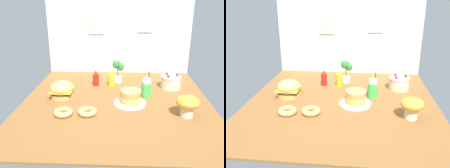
% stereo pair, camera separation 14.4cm
% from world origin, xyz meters
% --- Properties ---
extents(ground_plane, '(1.91, 2.02, 0.02)m').
position_xyz_m(ground_plane, '(0.00, 0.00, -0.01)').
color(ground_plane, brown).
extents(back_wall, '(1.91, 0.04, 0.96)m').
position_xyz_m(back_wall, '(-0.00, 1.01, 0.49)').
color(back_wall, beige).
rests_on(back_wall, ground_plane).
extents(burger, '(0.25, 0.25, 0.18)m').
position_xyz_m(burger, '(-0.57, 0.08, 0.09)').
color(burger, '#DBA859').
rests_on(burger, ground_plane).
extents(pancake_stack, '(0.32, 0.32, 0.17)m').
position_xyz_m(pancake_stack, '(0.14, -0.06, 0.07)').
color(pancake_stack, white).
rests_on(pancake_stack, ground_plane).
extents(layer_cake, '(0.24, 0.24, 0.17)m').
position_xyz_m(layer_cake, '(0.62, 0.41, 0.07)').
color(layer_cake, beige).
rests_on(layer_cake, ground_plane).
extents(ketchup_bottle, '(0.07, 0.07, 0.19)m').
position_xyz_m(ketchup_bottle, '(-0.26, 0.45, 0.09)').
color(ketchup_bottle, red).
rests_on(ketchup_bottle, ground_plane).
extents(mustard_bottle, '(0.07, 0.07, 0.19)m').
position_xyz_m(mustard_bottle, '(-0.07, 0.45, 0.09)').
color(mustard_bottle, yellow).
rests_on(mustard_bottle, ground_plane).
extents(cream_soda_cup, '(0.10, 0.10, 0.28)m').
position_xyz_m(cream_soda_cup, '(0.32, 0.13, 0.11)').
color(cream_soda_cup, green).
rests_on(cream_soda_cup, ground_plane).
extents(donut_pink_glaze, '(0.18, 0.18, 0.05)m').
position_xyz_m(donut_pink_glaze, '(-0.47, -0.33, 0.03)').
color(donut_pink_glaze, tan).
rests_on(donut_pink_glaze, ground_plane).
extents(donut_chocolate, '(0.18, 0.18, 0.05)m').
position_xyz_m(donut_chocolate, '(-0.25, -0.31, 0.03)').
color(donut_chocolate, tan).
rests_on(donut_chocolate, ground_plane).
extents(potted_plant, '(0.14, 0.11, 0.29)m').
position_xyz_m(potted_plant, '(0.00, 0.59, 0.15)').
color(potted_plant, white).
rests_on(potted_plant, ground_plane).
extents(mushroom_stool, '(0.21, 0.21, 0.20)m').
position_xyz_m(mushroom_stool, '(0.64, -0.31, 0.12)').
color(mushroom_stool, beige).
rests_on(mushroom_stool, ground_plane).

